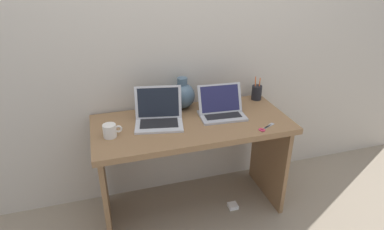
{
  "coord_description": "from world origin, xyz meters",
  "views": [
    {
      "loc": [
        -0.56,
        -1.87,
        1.75
      ],
      "look_at": [
        0.0,
        0.0,
        0.79
      ],
      "focal_mm": 30.64,
      "sensor_mm": 36.0,
      "label": 1
    }
  ],
  "objects_px": {
    "power_brick": "(233,206)",
    "scissors": "(264,128)",
    "laptop_right": "(221,108)",
    "laptop_left": "(159,114)",
    "pen_cup": "(257,92)",
    "green_vase": "(182,95)",
    "coffee_mug": "(110,131)"
  },
  "relations": [
    {
      "from": "pen_cup",
      "to": "power_brick",
      "type": "height_order",
      "value": "pen_cup"
    },
    {
      "from": "laptop_right",
      "to": "power_brick",
      "type": "height_order",
      "value": "laptop_right"
    },
    {
      "from": "laptop_left",
      "to": "laptop_right",
      "type": "xyz_separation_m",
      "value": [
        0.44,
        -0.01,
        -0.01
      ]
    },
    {
      "from": "pen_cup",
      "to": "green_vase",
      "type": "bearing_deg",
      "value": 178.14
    },
    {
      "from": "green_vase",
      "to": "power_brick",
      "type": "relative_size",
      "value": 3.25
    },
    {
      "from": "coffee_mug",
      "to": "power_brick",
      "type": "height_order",
      "value": "coffee_mug"
    },
    {
      "from": "power_brick",
      "to": "scissors",
      "type": "bearing_deg",
      "value": -48.48
    },
    {
      "from": "laptop_left",
      "to": "green_vase",
      "type": "height_order",
      "value": "laptop_left"
    },
    {
      "from": "laptop_left",
      "to": "green_vase",
      "type": "xyz_separation_m",
      "value": [
        0.21,
        0.19,
        0.03
      ]
    },
    {
      "from": "laptop_left",
      "to": "laptop_right",
      "type": "height_order",
      "value": "laptop_left"
    },
    {
      "from": "laptop_right",
      "to": "scissors",
      "type": "height_order",
      "value": "laptop_right"
    },
    {
      "from": "laptop_right",
      "to": "pen_cup",
      "type": "xyz_separation_m",
      "value": [
        0.36,
        0.18,
        0.0
      ]
    },
    {
      "from": "laptop_right",
      "to": "pen_cup",
      "type": "bearing_deg",
      "value": 26.36
    },
    {
      "from": "laptop_right",
      "to": "scissors",
      "type": "bearing_deg",
      "value": -54.61
    },
    {
      "from": "scissors",
      "to": "power_brick",
      "type": "distance_m",
      "value": 0.75
    },
    {
      "from": "laptop_left",
      "to": "power_brick",
      "type": "bearing_deg",
      "value": -16.4
    },
    {
      "from": "green_vase",
      "to": "scissors",
      "type": "height_order",
      "value": "green_vase"
    },
    {
      "from": "green_vase",
      "to": "scissors",
      "type": "relative_size",
      "value": 1.64
    },
    {
      "from": "power_brick",
      "to": "pen_cup",
      "type": "bearing_deg",
      "value": 47.93
    },
    {
      "from": "laptop_left",
      "to": "scissors",
      "type": "distance_m",
      "value": 0.69
    },
    {
      "from": "pen_cup",
      "to": "scissors",
      "type": "relative_size",
      "value": 1.32
    },
    {
      "from": "pen_cup",
      "to": "scissors",
      "type": "distance_m",
      "value": 0.49
    },
    {
      "from": "power_brick",
      "to": "laptop_left",
      "type": "bearing_deg",
      "value": 163.6
    },
    {
      "from": "laptop_right",
      "to": "power_brick",
      "type": "xyz_separation_m",
      "value": [
        0.07,
        -0.14,
        -0.78
      ]
    },
    {
      "from": "coffee_mug",
      "to": "pen_cup",
      "type": "height_order",
      "value": "pen_cup"
    },
    {
      "from": "green_vase",
      "to": "coffee_mug",
      "type": "bearing_deg",
      "value": -151.63
    },
    {
      "from": "laptop_right",
      "to": "scissors",
      "type": "xyz_separation_m",
      "value": [
        0.19,
        -0.27,
        -0.05
      ]
    },
    {
      "from": "laptop_right",
      "to": "green_vase",
      "type": "distance_m",
      "value": 0.3
    },
    {
      "from": "laptop_left",
      "to": "pen_cup",
      "type": "xyz_separation_m",
      "value": [
        0.8,
        0.17,
        -0.01
      ]
    },
    {
      "from": "power_brick",
      "to": "laptop_right",
      "type": "bearing_deg",
      "value": 118.37
    },
    {
      "from": "laptop_right",
      "to": "power_brick",
      "type": "bearing_deg",
      "value": -61.63
    },
    {
      "from": "laptop_right",
      "to": "scissors",
      "type": "distance_m",
      "value": 0.34
    }
  ]
}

